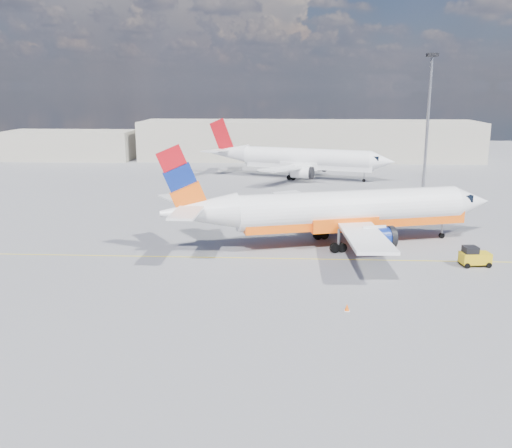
# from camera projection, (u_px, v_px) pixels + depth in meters

# --- Properties ---
(ground) EXTENTS (240.00, 240.00, 0.00)m
(ground) POSITION_uv_depth(u_px,v_px,m) (279.00, 269.00, 48.29)
(ground) COLOR slate
(ground) RESTS_ON ground
(taxi_line) EXTENTS (70.00, 0.15, 0.01)m
(taxi_line) POSITION_uv_depth(u_px,v_px,m) (280.00, 258.00, 51.20)
(taxi_line) COLOR yellow
(taxi_line) RESTS_ON ground
(terminal_main) EXTENTS (70.00, 14.00, 8.00)m
(terminal_main) POSITION_uv_depth(u_px,v_px,m) (309.00, 140.00, 119.86)
(terminal_main) COLOR #B8B09F
(terminal_main) RESTS_ON ground
(terminal_annex) EXTENTS (26.00, 10.00, 6.00)m
(terminal_annex) POSITION_uv_depth(u_px,v_px,m) (71.00, 145.00, 119.84)
(terminal_annex) COLOR #B8B09F
(terminal_annex) RESTS_ON ground
(main_jet) EXTENTS (33.76, 25.73, 10.21)m
(main_jet) POSITION_uv_depth(u_px,v_px,m) (340.00, 211.00, 54.75)
(main_jet) COLOR white
(main_jet) RESTS_ON ground
(second_jet) EXTENTS (32.07, 24.39, 9.72)m
(second_jet) POSITION_uv_depth(u_px,v_px,m) (301.00, 159.00, 94.83)
(second_jet) COLOR white
(second_jet) RESTS_ON ground
(gse_tug) EXTENTS (2.61, 1.80, 1.76)m
(gse_tug) POSITION_uv_depth(u_px,v_px,m) (474.00, 257.00, 48.90)
(gse_tug) COLOR black
(gse_tug) RESTS_ON ground
(traffic_cone) EXTENTS (0.38, 0.38, 0.53)m
(traffic_cone) POSITION_uv_depth(u_px,v_px,m) (347.00, 307.00, 39.19)
(traffic_cone) COLOR white
(traffic_cone) RESTS_ON ground
(floodlight_mast) EXTENTS (1.42, 1.42, 19.43)m
(floodlight_mast) POSITION_uv_depth(u_px,v_px,m) (428.00, 112.00, 78.82)
(floodlight_mast) COLOR gray
(floodlight_mast) RESTS_ON ground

